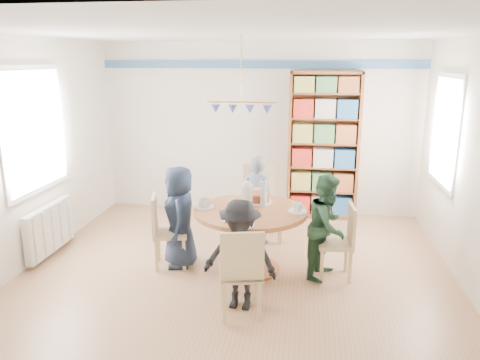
% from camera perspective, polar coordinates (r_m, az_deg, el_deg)
% --- Properties ---
extents(ground, '(5.00, 5.00, 0.00)m').
position_cam_1_polar(ground, '(5.48, -0.62, -11.75)').
color(ground, '#A57C57').
extents(room_shell, '(5.00, 5.00, 5.00)m').
position_cam_1_polar(room_shell, '(5.86, -1.87, 6.90)').
color(room_shell, white).
rests_on(room_shell, ground).
extents(radiator, '(0.12, 1.00, 0.60)m').
position_cam_1_polar(radiator, '(6.40, -22.18, -5.51)').
color(radiator, silver).
rests_on(radiator, ground).
extents(dining_table, '(1.30, 1.30, 0.75)m').
position_cam_1_polar(dining_table, '(5.44, 1.29, -5.56)').
color(dining_table, brown).
rests_on(dining_table, ground).
extents(chair_left, '(0.47, 0.47, 0.88)m').
position_cam_1_polar(chair_left, '(5.64, -9.27, -5.78)').
color(chair_left, '#D8B685').
rests_on(chair_left, ground).
extents(chair_right, '(0.41, 0.41, 0.86)m').
position_cam_1_polar(chair_right, '(5.42, 12.31, -6.95)').
color(chair_right, '#D8B685').
rests_on(chair_right, ground).
extents(chair_far, '(0.60, 0.60, 1.05)m').
position_cam_1_polar(chair_far, '(6.41, 2.59, -2.21)').
color(chair_far, '#D8B685').
rests_on(chair_far, ground).
extents(chair_near, '(0.49, 0.49, 0.92)m').
position_cam_1_polar(chair_near, '(4.48, 0.15, -10.87)').
color(chair_near, '#D8B685').
rests_on(chair_near, ground).
extents(person_left, '(0.55, 0.69, 1.23)m').
position_cam_1_polar(person_left, '(5.60, -7.37, -4.46)').
color(person_left, '#161F31').
rests_on(person_left, ground).
extents(person_right, '(0.64, 0.71, 1.20)m').
position_cam_1_polar(person_right, '(5.37, 10.61, -5.59)').
color(person_right, '#1C3826').
rests_on(person_right, ground).
extents(person_far, '(0.49, 0.38, 1.21)m').
position_cam_1_polar(person_far, '(6.26, 2.12, -2.40)').
color(person_far, gray).
rests_on(person_far, ground).
extents(person_near, '(0.77, 0.49, 1.13)m').
position_cam_1_polar(person_near, '(4.64, 0.01, -9.13)').
color(person_near, black).
rests_on(person_near, ground).
extents(bookshelf, '(1.07, 0.32, 2.25)m').
position_cam_1_polar(bookshelf, '(7.32, 10.13, 3.93)').
color(bookshelf, brown).
rests_on(bookshelf, ground).
extents(tableware, '(1.30, 1.30, 0.34)m').
position_cam_1_polar(tableware, '(5.38, 1.04, -2.77)').
color(tableware, white).
rests_on(tableware, dining_table).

